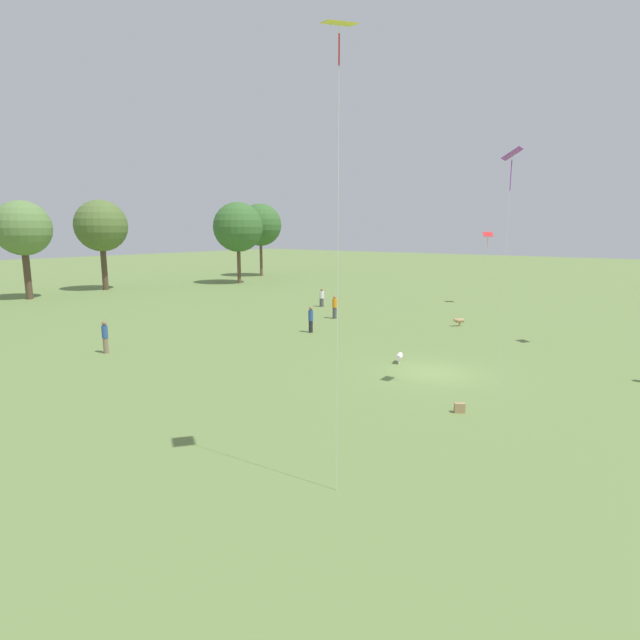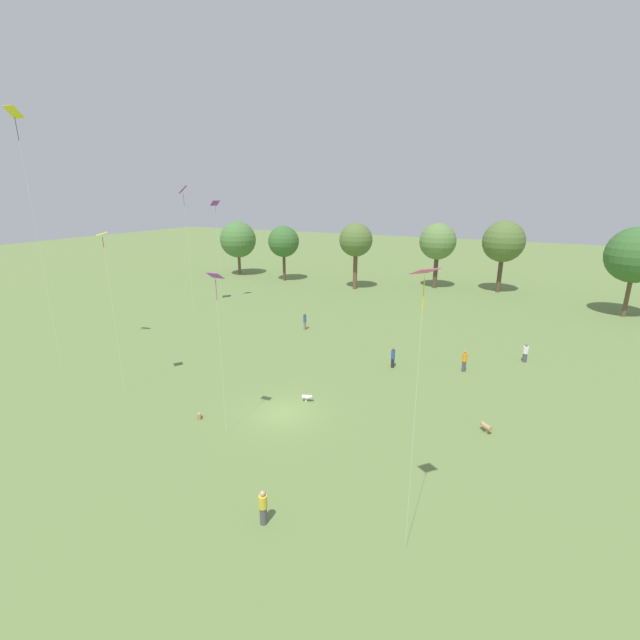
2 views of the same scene
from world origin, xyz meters
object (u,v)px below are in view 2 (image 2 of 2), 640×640
(kite_6, at_px, (215,207))
(kite_2, at_px, (424,289))
(dog_0, at_px, (486,426))
(dog_1, at_px, (307,397))
(kite_0, at_px, (216,284))
(person_1, at_px, (525,353))
(person_0, at_px, (263,508))
(kite_7, at_px, (183,193))
(person_3, at_px, (305,321))
(person_2, at_px, (464,361))
(picnic_bag_0, at_px, (199,416))
(kite_3, at_px, (103,244))
(person_5, at_px, (393,357))
(kite_1, at_px, (16,125))

(kite_6, bearing_deg, kite_2, 112.18)
(dog_0, height_order, dog_1, dog_0)
(kite_0, bearing_deg, dog_0, -112.37)
(person_1, bearing_deg, kite_0, 31.39)
(person_0, bearing_deg, kite_2, -16.30)
(kite_6, height_order, kite_7, kite_7)
(dog_0, bearing_deg, dog_1, 135.81)
(kite_6, bearing_deg, person_3, 135.03)
(dog_0, bearing_deg, kite_7, 107.98)
(person_2, xyz_separation_m, picnic_bag_0, (-14.04, -15.64, -0.72))
(person_1, xyz_separation_m, dog_0, (-1.67, -13.55, -0.39))
(person_2, relative_size, kite_3, 0.16)
(person_0, bearing_deg, person_3, 85.60)
(kite_3, bearing_deg, dog_0, 97.31)
(kite_6, height_order, dog_1, kite_6)
(dog_0, bearing_deg, person_3, 95.84)
(person_3, relative_size, dog_0, 2.49)
(kite_7, bearing_deg, person_0, 57.63)
(kite_7, height_order, picnic_bag_0, kite_7)
(kite_2, distance_m, dog_0, 15.32)
(person_5, height_order, kite_2, kite_2)
(kite_6, xyz_separation_m, dog_0, (34.94, -18.04, -11.91))
(kite_1, bearing_deg, picnic_bag_0, -149.68)
(kite_2, xyz_separation_m, dog_0, (1.88, 10.96, -10.53))
(person_3, distance_m, dog_1, 16.38)
(kite_2, bearing_deg, person_2, -91.52)
(person_2, distance_m, picnic_bag_0, 21.03)
(kite_0, height_order, kite_3, kite_3)
(kite_7, xyz_separation_m, picnic_bag_0, (19.54, -20.72, -13.79))
(person_2, height_order, picnic_bag_0, person_2)
(kite_3, relative_size, dog_1, 15.05)
(person_2, height_order, person_3, same)
(dog_1, bearing_deg, person_1, 120.75)
(person_5, distance_m, dog_0, 10.88)
(person_5, height_order, kite_7, kite_7)
(kite_0, distance_m, kite_6, 32.84)
(picnic_bag_0, bearing_deg, kite_2, -16.38)
(kite_2, bearing_deg, person_1, -102.11)
(person_0, xyz_separation_m, person_1, (9.56, 25.89, -0.04))
(kite_0, bearing_deg, dog_1, -72.27)
(kite_3, height_order, kite_6, kite_6)
(person_3, bearing_deg, person_5, 75.97)
(person_3, bearing_deg, picnic_bag_0, 20.93)
(person_1, relative_size, dog_1, 2.13)
(kite_2, distance_m, dog_1, 17.33)
(kite_1, xyz_separation_m, kite_6, (-0.50, 22.41, -6.53))
(person_2, bearing_deg, person_5, -155.29)
(kite_6, bearing_deg, person_0, 105.11)
(kite_7, bearing_deg, person_5, 86.80)
(person_1, bearing_deg, kite_6, -28.30)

